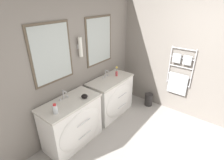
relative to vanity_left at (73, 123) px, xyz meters
The scene contains 10 objects.
wall_back 1.03m from the vanity_left, 41.52° to the left, with size 4.88×0.15×2.60m.
wall_right 2.40m from the vanity_left, 23.41° to the right, with size 0.13×4.29×2.60m.
vanity_left is the anchor object (origin of this frame).
vanity_right 1.07m from the vanity_left, ahead, with size 1.00×0.57×0.83m.
faucet_left 0.51m from the vanity_left, 90.00° to the left, with size 0.17×0.11×0.17m.
faucet_right 1.19m from the vanity_left, ahead, with size 0.17×0.11×0.17m.
toiletry_bottle 0.57m from the vanity_left, behind, with size 0.07×0.07×0.15m.
amenity_bowl 0.50m from the vanity_left, 19.94° to the right, with size 0.11×0.11×0.06m.
flower_vase 1.36m from the vanity_left, ahead, with size 0.05×0.05×0.21m.
waste_bin 1.94m from the vanity_left, 14.89° to the right, with size 0.19×0.19×0.29m.
Camera 1 is at (-1.84, -0.07, 2.35)m, focal length 28.00 mm.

